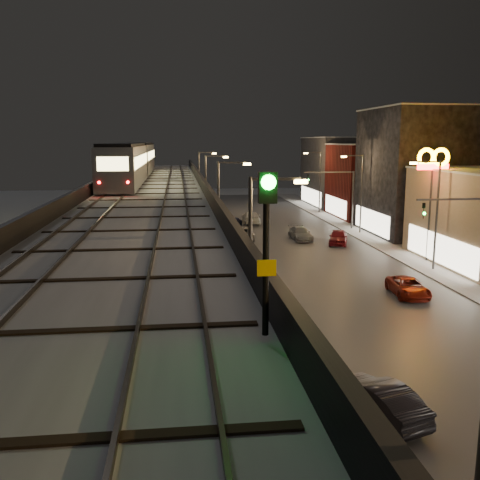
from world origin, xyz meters
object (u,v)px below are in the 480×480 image
rail_signal (267,221)px  car_mid_silver (240,233)px  car_onc_red (338,238)px  car_far_white (234,222)px  car_near_white (377,401)px  car_onc_white (300,234)px  car_mid_dark (251,218)px  car_onc_dark (408,288)px  subway_train (133,160)px

rail_signal → car_mid_silver: (4.92, 46.17, -8.25)m
car_onc_red → car_far_white: bearing=146.1°
car_near_white → car_onc_white: 37.55m
car_mid_dark → rail_signal: bearing=85.5°
car_mid_silver → car_far_white: 8.69m
rail_signal → car_near_white: size_ratio=0.74×
car_onc_red → car_onc_dark: bearing=-73.0°
rail_signal → car_far_white: (5.17, 54.85, -8.34)m
car_mid_silver → car_onc_dark: 24.24m
subway_train → car_onc_red: (20.99, -6.89, -7.70)m
car_near_white → car_mid_dark: 49.22m
car_mid_silver → car_mid_dark: car_mid_dark is taller
subway_train → car_near_white: subway_train is taller
car_mid_silver → car_onc_dark: car_mid_silver is taller
car_far_white → car_onc_red: car_onc_red is taller
car_near_white → subway_train: bearing=-93.1°
subway_train → car_onc_dark: bearing=-51.6°
car_near_white → car_mid_silver: car_near_white is taller
rail_signal → subway_train: bearing=97.4°
car_mid_silver → car_onc_white: size_ratio=1.10×
car_near_white → car_onc_white: size_ratio=0.96×
rail_signal → car_near_white: 12.86m
car_onc_dark → car_onc_red: (0.75, 18.61, 0.12)m
rail_signal → car_onc_white: rail_signal is taller
subway_train → car_mid_silver: bearing=-14.6°
car_mid_dark → car_far_white: (-2.44, -2.40, -0.14)m
car_mid_dark → car_mid_silver: bearing=79.4°
car_onc_red → car_mid_silver: bearing=177.2°
car_near_white → car_mid_dark: bearing=-111.7°
rail_signal → car_onc_red: bearing=70.9°
car_onc_white → car_onc_red: bearing=-44.0°
car_onc_white → car_onc_red: 4.42m
rail_signal → car_onc_dark: size_ratio=0.73×
car_mid_silver → car_far_white: bearing=-95.2°
car_far_white → car_onc_white: (6.15, -9.65, 0.05)m
car_near_white → car_mid_silver: bearing=-108.3°
car_mid_silver → car_onc_dark: size_ratio=1.14×
car_mid_silver → car_onc_white: car_mid_silver is taller
car_onc_white → car_onc_red: size_ratio=1.07×
car_mid_silver → rail_signal: bearing=80.4°
car_onc_dark → car_onc_white: (-2.52, 21.57, 0.05)m
car_far_white → car_onc_dark: (8.67, -31.23, -0.01)m
subway_train → car_mid_dark: (14.01, 8.14, -7.68)m
rail_signal → car_mid_dark: 58.34m
car_mid_silver → car_onc_red: bearing=154.3°
subway_train → car_far_white: subway_train is taller
car_mid_silver → car_onc_white: bearing=167.9°
rail_signal → car_onc_dark: bearing=59.6°
car_onc_red → subway_train: bearing=-178.8°
rail_signal → car_mid_silver: rail_signal is taller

